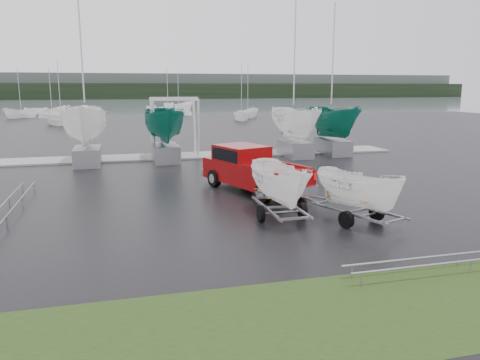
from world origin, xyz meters
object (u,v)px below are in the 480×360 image
at_px(trailer_hitched, 360,158).
at_px(boat_hoist, 174,118).
at_px(pickup_truck, 250,168).
at_px(trailer_parked, 281,149).

distance_m(trailer_hitched, boat_hoist, 18.32).
height_order(pickup_truck, trailer_hitched, trailer_hitched).
xyz_separation_m(trailer_hitched, boat_hoist, (-4.33, 17.80, 0.31)).
bearing_deg(boat_hoist, pickup_truck, -79.67).
bearing_deg(boat_hoist, trailer_hitched, -76.32).
bearing_deg(pickup_truck, boat_hoist, 80.66).
xyz_separation_m(trailer_hitched, trailer_parked, (-2.52, 1.24, 0.26)).
relative_size(pickup_truck, trailer_parked, 1.35).
distance_m(trailer_parked, boat_hoist, 16.66).
bearing_deg(trailer_parked, pickup_truck, 87.47).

